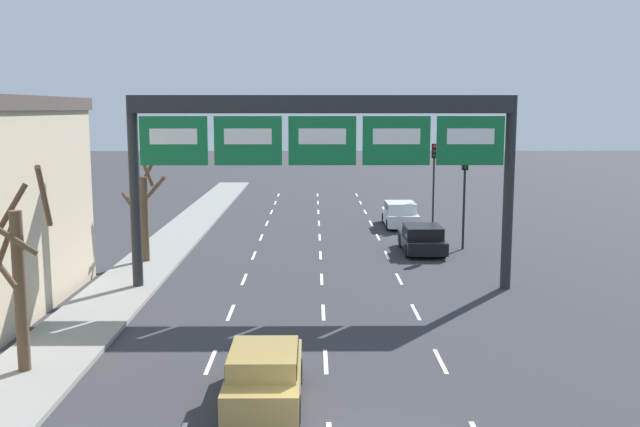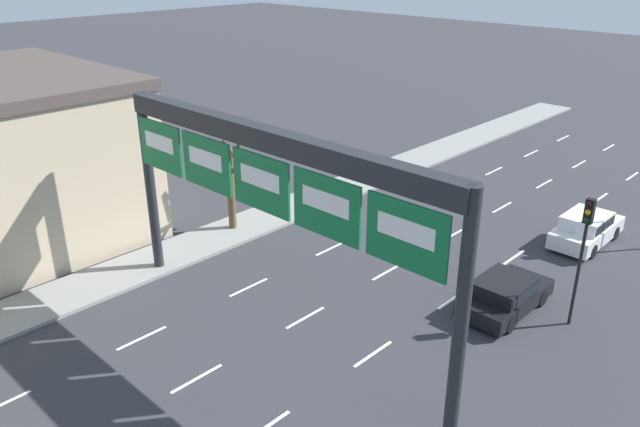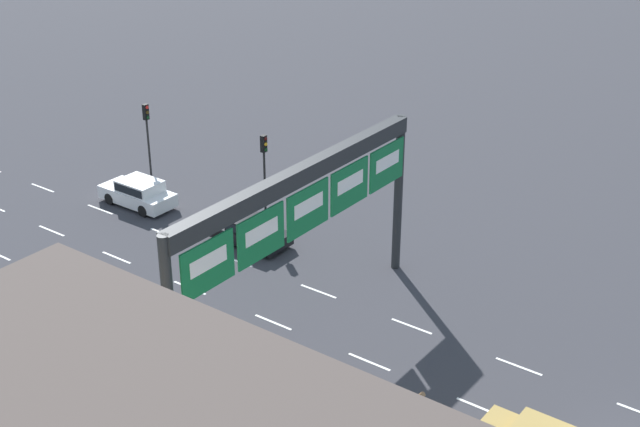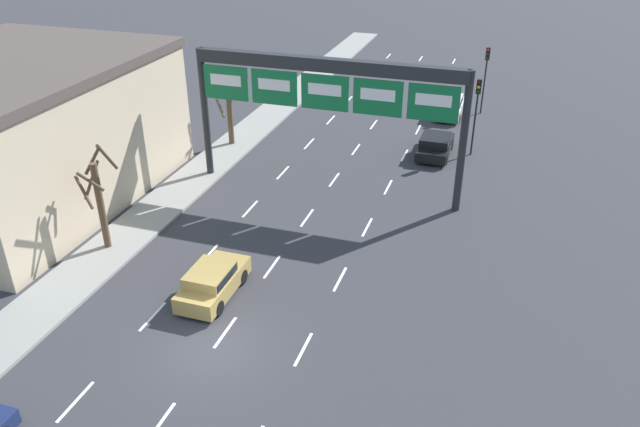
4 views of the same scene
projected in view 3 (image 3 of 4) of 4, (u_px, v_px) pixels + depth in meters
The scene contains 7 objects.
lane_dashes at pixel (319, 341), 37.27m from camera, with size 6.72×67.00×0.01m.
sign_gantry at pixel (302, 201), 35.05m from camera, with size 15.21×0.70×7.71m.
car_black at pixel (251, 230), 45.06m from camera, with size 1.99×4.26×1.40m.
car_white at pixel (138, 192), 49.23m from camera, with size 1.92×4.47×1.54m.
traffic_light_near_gantry at pixel (264, 162), 45.95m from camera, with size 0.30×0.35×5.00m.
traffic_light_mid_block at pixel (147, 129), 50.40m from camera, with size 0.30×0.35×5.03m.
tree_bare_closest at pixel (68, 332), 33.31m from camera, with size 2.12×2.12×5.15m.
Camera 3 is at (-25.23, -5.19, 20.79)m, focal length 50.00 mm.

